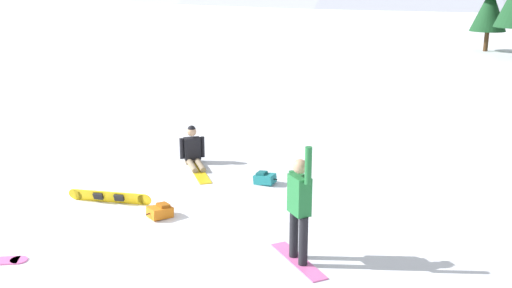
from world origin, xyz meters
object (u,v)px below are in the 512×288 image
at_px(loose_snowboard_far_spare, 109,197).
at_px(backpack_orange, 160,211).
at_px(backpack_teal, 265,178).
at_px(snowboarder_foreground, 299,207).
at_px(pine_tree_short, 490,1).
at_px(snowboarder_midground, 194,152).

height_order(loose_snowboard_far_spare, backpack_orange, backpack_orange).
bearing_deg(backpack_teal, backpack_orange, -109.93).
bearing_deg(snowboarder_foreground, pine_tree_short, 91.11).
bearing_deg(backpack_orange, snowboarder_midground, 111.31).
bearing_deg(backpack_orange, loose_snowboard_far_spare, 174.15).
bearing_deg(snowboarder_foreground, backpack_teal, 124.31).
relative_size(backpack_orange, backpack_teal, 1.04).
xyz_separation_m(snowboarder_foreground, backpack_teal, (-2.16, 3.16, -0.84)).
xyz_separation_m(loose_snowboard_far_spare, backpack_teal, (2.34, 2.52, -0.01)).
xyz_separation_m(snowboarder_midground, pine_tree_short, (3.75, 27.13, 2.65)).
bearing_deg(loose_snowboard_far_spare, snowboarder_midground, 86.99).
distance_m(snowboarder_foreground, loose_snowboard_far_spare, 4.62).
bearing_deg(pine_tree_short, loose_snowboard_far_spare, -97.39).
xyz_separation_m(snowboarder_midground, loose_snowboard_far_spare, (-0.16, -2.98, -0.19)).
bearing_deg(loose_snowboard_far_spare, backpack_orange, -5.85).
xyz_separation_m(loose_snowboard_far_spare, backpack_orange, (1.38, -0.14, -0.01)).
bearing_deg(pine_tree_short, snowboarder_foreground, -88.89).
relative_size(snowboarder_foreground, loose_snowboard_far_spare, 1.14).
distance_m(snowboarder_midground, backpack_orange, 3.36).
height_order(backpack_orange, pine_tree_short, pine_tree_short).
relative_size(snowboarder_foreground, pine_tree_short, 0.37).
bearing_deg(snowboarder_midground, pine_tree_short, 82.14).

